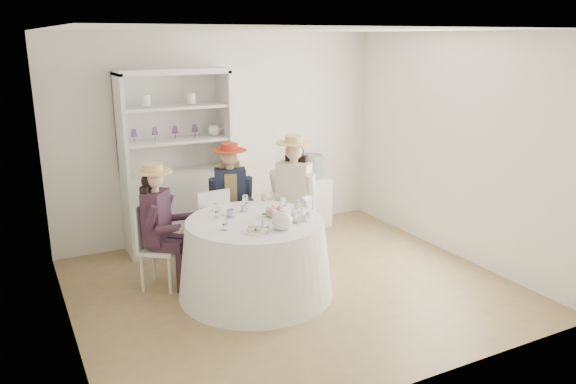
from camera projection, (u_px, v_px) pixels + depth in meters
name	position (u px, v px, depth m)	size (l,w,h in m)	color
ground	(292.00, 287.00, 6.12)	(4.50, 4.50, 0.00)	olive
ceiling	(293.00, 30.00, 5.40)	(4.50, 4.50, 0.00)	white
wall_back	(222.00, 136.00, 7.47)	(4.50, 4.50, 0.00)	white
wall_front	(422.00, 221.00, 4.05)	(4.50, 4.50, 0.00)	white
wall_left	(59.00, 194.00, 4.76)	(4.50, 4.50, 0.00)	white
wall_right	(457.00, 147.00, 6.76)	(4.50, 4.50, 0.00)	white
tea_table	(255.00, 257.00, 5.87)	(1.62, 1.62, 0.82)	white
hutch	(178.00, 186.00, 7.10)	(1.53, 0.98, 2.27)	silver
side_table	(311.00, 201.00, 8.07)	(0.45, 0.45, 0.70)	silver
hatbox	(312.00, 166.00, 7.94)	(0.33, 0.33, 0.33)	black
guest_left	(159.00, 219.00, 5.92)	(0.59, 0.56, 1.37)	silver
guest_mid	(231.00, 195.00, 6.71)	(0.54, 0.58, 1.43)	silver
guest_right	(293.00, 191.00, 6.67)	(0.65, 0.64, 1.53)	silver
spare_chair	(211.00, 227.00, 6.43)	(0.43, 0.43, 0.98)	silver
teacup_a	(231.00, 214.00, 5.83)	(0.10, 0.10, 0.08)	white
teacup_b	(244.00, 209.00, 6.02)	(0.06, 0.06, 0.06)	white
teacup_c	(274.00, 211.00, 5.92)	(0.09, 0.09, 0.07)	white
flower_bowl	(273.00, 215.00, 5.86)	(0.19, 0.19, 0.05)	white
flower_arrangement	(274.00, 211.00, 5.77)	(0.18, 0.17, 0.06)	pink
table_teapot	(282.00, 221.00, 5.46)	(0.28, 0.20, 0.21)	white
sandwich_plate	(255.00, 230.00, 5.42)	(0.26, 0.26, 0.06)	white
cupcake_stand	(302.00, 212.00, 5.75)	(0.23, 0.23, 0.21)	white
stemware_set	(255.00, 213.00, 5.74)	(0.87, 0.91, 0.15)	white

